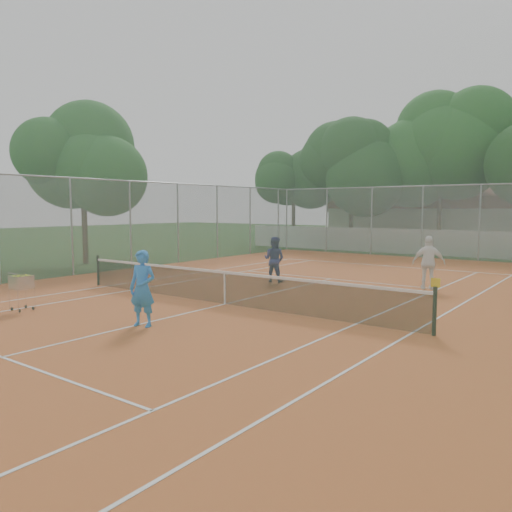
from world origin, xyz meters
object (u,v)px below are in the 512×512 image
Objects in this scene: player_near at (143,288)px; player_far_right at (429,263)px; clubhouse at (448,216)px; ball_hopper at (22,291)px; player_far_left at (274,259)px; tennis_net at (225,287)px.

player_near is 10.08m from player_far_right.
player_far_right is at bearing 51.40° from player_near.
clubhouse is 9.16× the size of player_near.
ball_hopper is (-1.80, -32.96, -1.66)m from clubhouse.
player_near is 1.71× the size of ball_hopper.
clubhouse is 32.29m from player_near.
clubhouse is 9.68× the size of player_far_left.
player_far_left is at bearing -88.46° from clubhouse.
player_far_left reaches higher than tennis_net.
player_far_right reaches higher than tennis_net.
ball_hopper is (-3.99, -0.76, -0.37)m from player_near.
clubhouse reaches higher than player_far_left.
player_near is at bearing 91.45° from player_far_left.
tennis_net is 5.48m from ball_hopper.
player_near is at bearing 33.38° from ball_hopper.
player_far_right reaches higher than player_far_left.
clubhouse reaches higher than player_near.
player_far_left is 5.46m from player_far_right.
player_far_left is (-1.53, 7.63, -0.05)m from player_near.
player_near is (2.19, -32.19, -1.29)m from clubhouse.
player_near reaches higher than player_far_left.
clubhouse reaches higher than ball_hopper.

